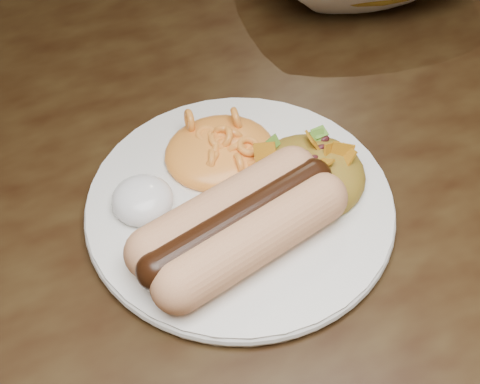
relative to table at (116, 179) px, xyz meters
name	(u,v)px	position (x,y,z in m)	size (l,w,h in m)	color
table	(116,179)	(0.00, 0.00, 0.00)	(1.60, 0.90, 0.75)	black
plate	(240,205)	(0.06, -0.16, 0.10)	(0.25, 0.25, 0.01)	silver
hotdog	(239,224)	(0.05, -0.20, 0.13)	(0.15, 0.10, 0.04)	#E4B277
mac_and_cheese	(219,140)	(0.07, -0.11, 0.12)	(0.10, 0.09, 0.04)	#F69C37
sour_cream	(142,194)	(-0.01, -0.13, 0.12)	(0.05, 0.05, 0.03)	white
taco_salad	(309,169)	(0.12, -0.17, 0.12)	(0.10, 0.09, 0.04)	#9B3912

